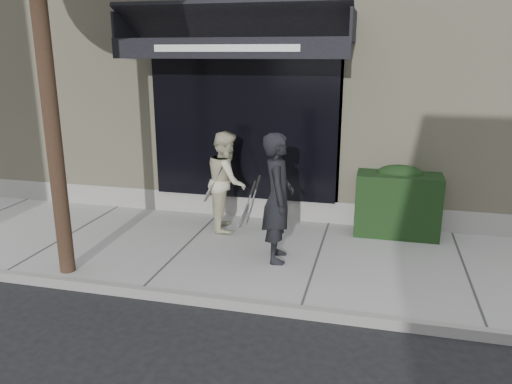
# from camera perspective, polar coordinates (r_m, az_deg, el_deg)

# --- Properties ---
(ground) EXTENTS (80.00, 80.00, 0.00)m
(ground) POSITION_cam_1_polar(r_m,az_deg,el_deg) (7.34, 7.03, -8.17)
(ground) COLOR black
(ground) RESTS_ON ground
(sidewalk) EXTENTS (20.00, 3.00, 0.12)m
(sidewalk) POSITION_cam_1_polar(r_m,az_deg,el_deg) (7.31, 7.05, -7.74)
(sidewalk) COLOR #A5A49F
(sidewalk) RESTS_ON ground
(curb) EXTENTS (20.00, 0.10, 0.14)m
(curb) POSITION_cam_1_polar(r_m,az_deg,el_deg) (5.93, 5.12, -13.48)
(curb) COLOR gray
(curb) RESTS_ON ground
(building_facade) EXTENTS (14.30, 8.04, 5.64)m
(building_facade) POSITION_cam_1_polar(r_m,az_deg,el_deg) (11.66, 10.61, 14.36)
(building_facade) COLOR #B5AD8A
(building_facade) RESTS_ON ground
(hedge) EXTENTS (1.30, 0.70, 1.14)m
(hedge) POSITION_cam_1_polar(r_m,az_deg,el_deg) (8.26, 15.88, -1.06)
(hedge) COLOR black
(hedge) RESTS_ON sidewalk
(pedestrian_front) EXTENTS (0.77, 0.87, 1.81)m
(pedestrian_front) POSITION_cam_1_polar(r_m,az_deg,el_deg) (6.84, 2.48, -0.71)
(pedestrian_front) COLOR black
(pedestrian_front) RESTS_ON sidewalk
(pedestrian_back) EXTENTS (0.82, 0.93, 1.63)m
(pedestrian_back) POSITION_cam_1_polar(r_m,az_deg,el_deg) (8.13, -3.38, 1.27)
(pedestrian_back) COLOR beige
(pedestrian_back) RESTS_ON sidewalk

